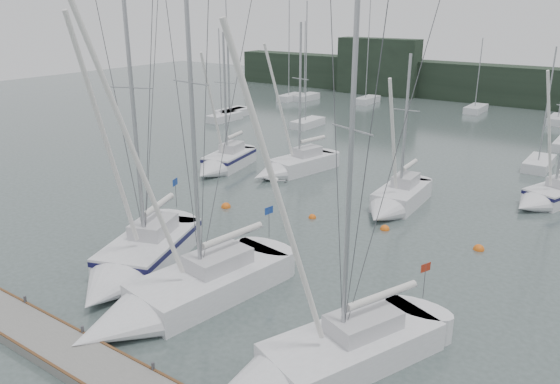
% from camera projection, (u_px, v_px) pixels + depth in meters
% --- Properties ---
extents(ground, '(160.00, 160.00, 0.00)m').
position_uv_depth(ground, '(193.00, 312.00, 23.59)').
color(ground, '#42504D').
rests_on(ground, ground).
extents(dock, '(24.00, 2.00, 0.40)m').
position_uv_depth(dock, '(96.00, 368.00, 19.65)').
color(dock, slate).
rests_on(dock, ground).
extents(far_treeline, '(90.00, 4.00, 5.00)m').
position_uv_depth(far_treeline, '(525.00, 87.00, 70.74)').
color(far_treeline, black).
rests_on(far_treeline, ground).
extents(far_building_left, '(12.00, 3.00, 8.00)m').
position_uv_depth(far_building_left, '(378.00, 67.00, 79.57)').
color(far_building_left, black).
rests_on(far_building_left, ground).
extents(mast_forest, '(52.66, 26.35, 14.81)m').
position_uv_depth(mast_forest, '(474.00, 126.00, 57.44)').
color(mast_forest, silver).
rests_on(mast_forest, ground).
extents(sailboat_near_left, '(5.98, 9.46, 15.18)m').
position_uv_depth(sailboat_near_left, '(133.00, 263.00, 26.66)').
color(sailboat_near_left, silver).
rests_on(sailboat_near_left, ground).
extents(sailboat_near_center, '(4.85, 10.86, 16.47)m').
position_uv_depth(sailboat_near_center, '(169.00, 301.00, 23.39)').
color(sailboat_near_center, silver).
rests_on(sailboat_near_center, ground).
extents(sailboat_near_right, '(6.31, 10.06, 14.99)m').
position_uv_depth(sailboat_near_right, '(307.00, 367.00, 19.18)').
color(sailboat_near_right, silver).
rests_on(sailboat_near_right, ground).
extents(sailboat_mid_a, '(3.79, 7.37, 11.43)m').
position_uv_depth(sailboat_mid_a, '(222.00, 163.00, 43.51)').
color(sailboat_mid_a, silver).
rests_on(sailboat_mid_a, ground).
extents(sailboat_mid_b, '(4.05, 8.09, 12.17)m').
position_uv_depth(sailboat_mid_b, '(289.00, 167.00, 42.54)').
color(sailboat_mid_b, silver).
rests_on(sailboat_mid_b, ground).
extents(sailboat_mid_c, '(2.78, 7.44, 10.55)m').
position_uv_depth(sailboat_mid_c, '(394.00, 202.00, 35.08)').
color(sailboat_mid_c, silver).
rests_on(sailboat_mid_c, ground).
extents(sailboat_mid_d, '(4.45, 6.90, 10.86)m').
position_uv_depth(sailboat_mid_d, '(546.00, 197.00, 36.00)').
color(sailboat_mid_d, silver).
rests_on(sailboat_mid_d, ground).
extents(buoy_a, '(0.48, 0.48, 0.48)m').
position_uv_depth(buoy_a, '(312.00, 218.00, 34.01)').
color(buoy_a, '#DD5E13').
rests_on(buoy_a, ground).
extents(buoy_b, '(0.56, 0.56, 0.56)m').
position_uv_depth(buoy_b, '(385.00, 229.00, 32.24)').
color(buoy_b, '#DD5E13').
rests_on(buoy_b, ground).
extents(buoy_c, '(0.64, 0.64, 0.64)m').
position_uv_depth(buoy_c, '(226.00, 207.00, 35.78)').
color(buoy_c, '#DD5E13').
rests_on(buoy_c, ground).
extents(seagull, '(1.00, 0.46, 0.20)m').
position_uv_depth(seagull, '(274.00, 180.00, 22.22)').
color(seagull, white).
rests_on(seagull, ground).
extents(buoy_d, '(0.60, 0.60, 0.60)m').
position_uv_depth(buoy_d, '(479.00, 250.00, 29.59)').
color(buoy_d, '#DD5E13').
rests_on(buoy_d, ground).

